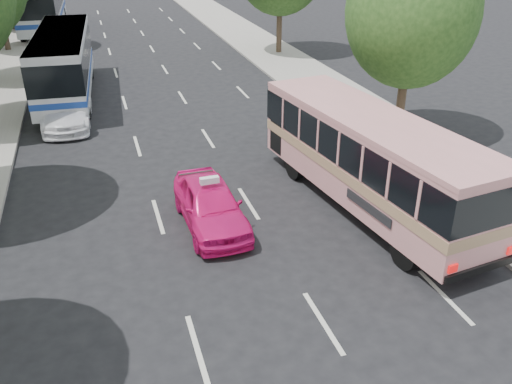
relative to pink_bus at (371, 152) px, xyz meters
name	(u,v)px	position (x,y,z in m)	size (l,w,h in m)	color
ground	(255,280)	(-4.48, -2.69, -1.87)	(120.00, 120.00, 0.00)	black
sidewalk_right	(293,67)	(4.02, 17.31, -1.81)	(4.00, 90.00, 0.12)	#9E998E
tree_right_near	(416,6)	(4.30, 5.25, 3.34)	(5.10, 5.10, 7.95)	#38281E
pink_bus	(371,152)	(0.00, 0.00, 0.00)	(3.64, 9.64, 3.00)	#CD8486
pink_taxi	(210,204)	(-4.93, 0.31, -1.17)	(1.65, 4.11, 1.40)	#E41370
white_pickup	(67,110)	(-8.98, 10.76, -1.17)	(1.94, 4.77, 1.39)	white
tour_coach_front	(64,59)	(-8.98, 15.14, 0.08)	(2.90, 10.92, 3.23)	silver
tour_coach_rear	(41,0)	(-10.78, 34.54, 0.49)	(3.23, 13.15, 3.91)	silver
taxi_roof_sign	(209,180)	(-4.93, 0.31, -0.38)	(0.55, 0.18, 0.18)	silver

